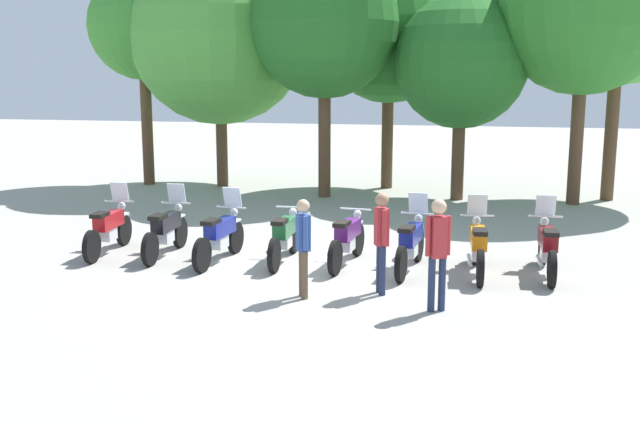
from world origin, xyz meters
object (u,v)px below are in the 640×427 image
object	(u,v)px
motorcycle_3	(285,236)
person_0	(381,235)
tree_2	(325,24)
motorcycle_2	(220,235)
motorcycle_5	(411,243)
person_1	(303,241)
motorcycle_7	(547,247)
person_2	(438,246)
tree_3	(389,37)
motorcycle_0	(109,228)
tree_5	(585,8)
tree_1	(219,35)
tree_0	(143,27)
motorcycle_1	(166,230)
tree_4	(461,62)
motorcycle_6	(478,246)
motorcycle_4	(347,239)

from	to	relation	value
motorcycle_3	person_0	distance (m)	2.74
tree_2	motorcycle_2	bearing A→B (deg)	-91.78
motorcycle_5	motorcycle_2	bearing A→B (deg)	98.15
motorcycle_2	person_1	xyz separation A→B (m)	(2.13, -1.90, 0.41)
motorcycle_5	motorcycle_7	size ratio (longest dim) A/B	1.00
person_2	tree_3	bearing A→B (deg)	-15.54
motorcycle_0	motorcycle_2	xyz separation A→B (m)	(2.42, -0.16, 0.00)
motorcycle_3	motorcycle_5	bearing A→B (deg)	-94.33
person_0	tree_5	world-z (taller)	tree_5
person_0	tree_1	world-z (taller)	tree_1
person_0	tree_0	distance (m)	14.65
motorcycle_3	tree_2	distance (m)	9.00
motorcycle_7	person_0	xyz separation A→B (m)	(-2.73, -1.81, 0.46)
motorcycle_0	motorcycle_7	size ratio (longest dim) A/B	1.00
motorcycle_1	tree_5	xyz separation A→B (m)	(8.48, 8.09, 4.77)
motorcycle_1	person_2	distance (m)	5.99
tree_4	person_2	bearing A→B (deg)	-88.99
tree_5	motorcycle_6	bearing A→B (deg)	-106.74
tree_5	tree_3	bearing A→B (deg)	161.38
tree_0	tree_1	distance (m)	2.52
person_2	tree_3	xyz separation A→B (m)	(-2.47, 12.29, 3.65)
tree_2	motorcycle_1	bearing A→B (deg)	-100.62
motorcycle_0	motorcycle_3	world-z (taller)	motorcycle_0
motorcycle_0	tree_3	distance (m)	11.62
motorcycle_0	motorcycle_7	world-z (taller)	same
motorcycle_3	tree_1	world-z (taller)	tree_1
motorcycle_6	tree_3	distance (m)	11.21
tree_1	motorcycle_7	bearing A→B (deg)	-43.43
tree_4	tree_5	world-z (taller)	tree_5
motorcycle_5	person_0	world-z (taller)	person_0
motorcycle_0	tree_4	size ratio (longest dim) A/B	0.38
motorcycle_6	tree_2	distance (m)	10.11
motorcycle_7	tree_1	bearing A→B (deg)	44.46
motorcycle_0	motorcycle_5	bearing A→B (deg)	-95.02
motorcycle_5	tree_0	xyz separation A→B (m)	(-9.55, 9.04, 4.53)
tree_3	person_0	bearing A→B (deg)	-82.55
tree_3	tree_4	xyz separation A→B (m)	(2.28, -1.76, -0.78)
motorcycle_5	person_1	size ratio (longest dim) A/B	1.36
tree_0	tree_3	bearing A→B (deg)	7.02
tree_1	motorcycle_4	bearing A→B (deg)	-57.07
motorcycle_1	tree_4	distance (m)	10.30
person_1	motorcycle_0	bearing A→B (deg)	-51.89
person_0	tree_0	world-z (taller)	tree_0
person_2	tree_5	xyz separation A→B (m)	(3.00, 10.44, 4.27)
motorcycle_3	tree_0	bearing A→B (deg)	36.81
motorcycle_5	motorcycle_0	bearing A→B (deg)	95.62
motorcycle_1	motorcycle_7	xyz separation A→B (m)	(7.25, 0.18, 0.00)
motorcycle_3	person_0	world-z (taller)	person_0
tree_3	person_1	bearing A→B (deg)	-88.45
person_2	motorcycle_3	bearing A→B (deg)	24.99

